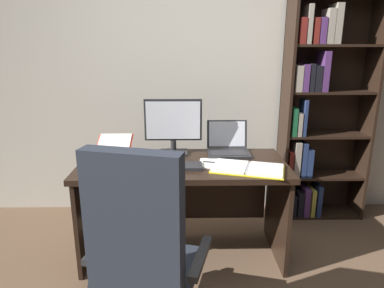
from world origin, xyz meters
The scene contains 13 objects.
wall_back centered at (0.00, 1.87, 1.39)m, with size 5.67×0.12×2.78m, color beige.
desk centered at (-0.21, 1.05, 0.54)m, with size 1.51×0.69×0.76m.
bookshelf centered at (1.01, 1.64, 0.98)m, with size 0.78×0.31×1.99m.
office_chair centered at (-0.41, 0.14, 0.48)m, with size 0.69×0.60×1.13m.
monitor centered at (-0.28, 1.19, 0.97)m, with size 0.44×0.16×0.43m.
laptop centered at (0.15, 1.20, 0.81)m, with size 0.32×0.29×0.24m.
keyboard centered at (-0.28, 0.86, 0.77)m, with size 0.42×0.15×0.02m, color #232326.
computer_mouse centered at (-0.58, 0.86, 0.78)m, with size 0.06×0.10×0.04m, color #232326.
reading_stand_with_book centered at (-0.76, 1.25, 0.82)m, with size 0.28×0.26×0.12m.
open_binder centered at (0.24, 0.81, 0.77)m, with size 0.55×0.40×0.02m.
notepad centered at (-0.01, 0.93, 0.76)m, with size 0.15×0.21×0.01m, color white.
pen centered at (0.01, 0.93, 0.77)m, with size 0.01×0.01×0.14m, color black.
coffee_mug centered at (-0.84, 1.04, 0.81)m, with size 0.08×0.08×0.10m, color silver.
Camera 1 is at (-0.18, -1.42, 1.57)m, focal length 32.26 mm.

